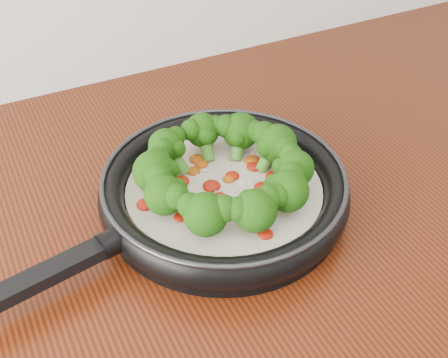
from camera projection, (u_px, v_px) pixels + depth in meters
name	position (u px, v px, depth m)	size (l,w,h in m)	color
skillet	(223.00, 187.00, 0.80)	(0.55, 0.40, 0.10)	black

